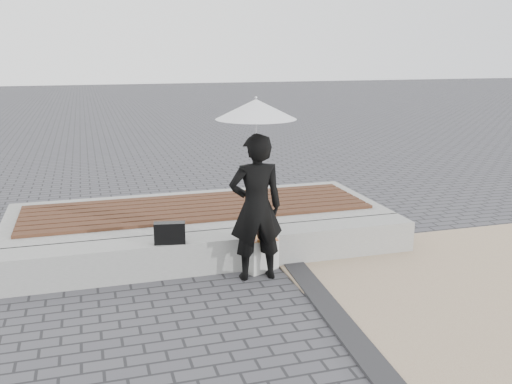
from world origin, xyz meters
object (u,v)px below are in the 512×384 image
parasol (256,109)px  canvas_tote (262,254)px  seating_ledge (217,251)px  handbag (170,233)px  woman (256,207)px

parasol → canvas_tote: (0.13, 0.18, -1.70)m
seating_ledge → parasol: size_ratio=4.52×
seating_ledge → canvas_tote: size_ratio=12.25×
seating_ledge → handbag: 0.67m
seating_ledge → parasol: parasol is taller
woman → canvas_tote: size_ratio=4.04×
handbag → canvas_tote: (1.04, -0.12, -0.32)m
parasol → canvas_tote: bearing=54.4°
parasol → handbag: (-0.92, 0.30, -1.38)m
parasol → woman: bearing=-90.0°
woman → parasol: bearing=-87.4°
woman → parasol: (0.00, 0.00, 1.08)m
woman → parasol: parasol is taller
handbag → canvas_tote: 1.10m
seating_ledge → canvas_tote: (0.47, -0.26, 0.00)m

